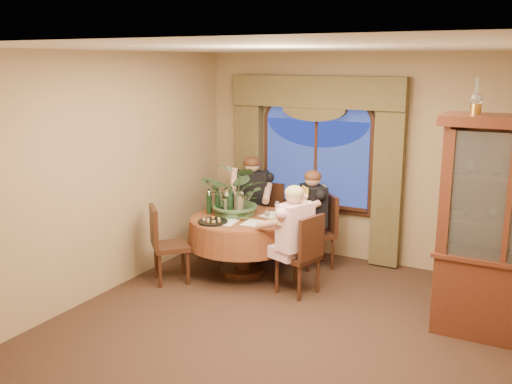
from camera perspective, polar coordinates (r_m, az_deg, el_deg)
The scene contains 34 objects.
floor at distance 5.98m, azimuth 2.07°, elevation -13.71°, with size 5.00×5.00×0.00m, color black.
wall_back at distance 7.77m, azimuth 10.33°, elevation 3.27°, with size 4.50×4.50×0.00m, color #937A57.
ceiling at distance 5.34m, azimuth 2.33°, elevation 14.20°, with size 5.00×5.00×0.00m, color white.
window at distance 7.93m, azimuth 6.02°, elevation 2.87°, with size 1.62×0.10×1.32m, color navy, non-canonical shape.
arched_transom at distance 7.83m, azimuth 6.15°, elevation 8.49°, with size 1.60×0.06×0.44m, color navy, non-canonical shape.
drapery_left at distance 8.34m, azimuth -0.70°, elevation 2.61°, with size 0.38×0.14×2.32m, color #4A4227.
drapery_right at distance 7.58m, azimuth 13.07°, elevation 1.21°, with size 0.38×0.14×2.32m, color #4A4227.
swag_valance at distance 7.74m, azimuth 5.96°, elevation 9.93°, with size 2.45×0.16×0.42m, color #4A4227, non-canonical shape.
dining_table at distance 7.34m, azimuth -1.38°, elevation -5.36°, with size 1.40×1.40×0.75m, color maroon.
china_cabinet at distance 5.95m, azimuth 23.84°, elevation -3.64°, with size 1.36×0.54×2.19m, color #3E1B12.
oil_lamp_left at distance 5.78m, azimuth 21.21°, elevation 8.94°, with size 0.11×0.11×0.34m, color #A5722D, non-canonical shape.
chair_right at distance 6.72m, azimuth 4.19°, elevation -6.21°, with size 0.42×0.42×0.96m, color black.
chair_back_right at distance 7.59m, azimuth 6.04°, elevation -3.97°, with size 0.42×0.42×0.96m, color black.
chair_back at distance 8.13m, azimuth 0.96°, elevation -2.73°, with size 0.42×0.42×0.96m, color black.
chair_front_left at distance 7.12m, azimuth -8.49°, elevation -5.20°, with size 0.42×0.42×0.96m, color black.
person_pink at distance 6.60m, azimuth 3.91°, elevation -4.93°, with size 0.47×0.43×1.32m, color beige, non-canonical shape.
person_back at distance 8.08m, azimuth -0.38°, elevation -1.23°, with size 0.50×0.46×1.39m, color black, non-canonical shape.
person_scarf at distance 7.56m, azimuth 5.74°, elevation -2.65°, with size 0.47×0.43×1.31m, color black, non-canonical shape.
stoneware_vase at distance 7.36m, azimuth -1.69°, elevation -1.11°, with size 0.15×0.15×0.28m, color #8F765A, non-canonical shape.
centerpiece_plant at distance 7.23m, azimuth -1.81°, elevation 2.24°, with size 0.89×0.99×0.77m, color #3A5A35.
olive_bowl at distance 7.11m, azimuth -1.30°, elevation -2.61°, with size 0.14×0.14×0.04m, color #46542B.
cheese_platter at distance 7.00m, azimuth -4.34°, elevation -2.99°, with size 0.37×0.37×0.02m, color black.
wine_bottle_0 at distance 7.34m, azimuth -2.95°, elevation -0.98°, with size 0.07×0.07×0.33m, color tan.
wine_bottle_1 at distance 7.52m, azimuth -2.47°, elevation -0.64°, with size 0.07×0.07×0.33m, color black.
wine_bottle_2 at distance 7.38m, azimuth -4.72°, elevation -0.92°, with size 0.07×0.07×0.33m, color black.
wine_bottle_3 at distance 7.38m, azimuth -3.86°, elevation -0.91°, with size 0.07×0.07×0.33m, color black.
wine_bottle_4 at distance 7.47m, azimuth -3.80°, elevation -0.74°, with size 0.07×0.07×0.33m, color tan.
wine_bottle_5 at distance 7.21m, azimuth -2.62°, elevation -1.23°, with size 0.07×0.07×0.33m, color black.
tasting_paper_0 at distance 6.97m, azimuth -0.35°, elevation -3.09°, with size 0.21×0.30×0.00m, color white.
tasting_paper_1 at distance 7.32m, azimuth 1.54°, elevation -2.30°, with size 0.21×0.30×0.00m, color white.
tasting_paper_2 at distance 7.00m, azimuth -2.90°, elevation -3.05°, with size 0.21×0.30×0.00m, color white.
wine_glass_person_pink at distance 6.87m, azimuth 1.11°, elevation -2.59°, with size 0.07×0.07×0.18m, color silver, non-canonical shape.
wine_glass_person_back at distance 7.65m, azimuth -0.84°, elevation -0.96°, with size 0.07×0.07×0.18m, color silver, non-canonical shape.
wine_glass_person_scarf at distance 7.34m, azimuth 2.11°, elevation -1.57°, with size 0.07×0.07×0.18m, color silver, non-canonical shape.
Camera 1 is at (2.34, -4.80, 2.69)m, focal length 40.00 mm.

